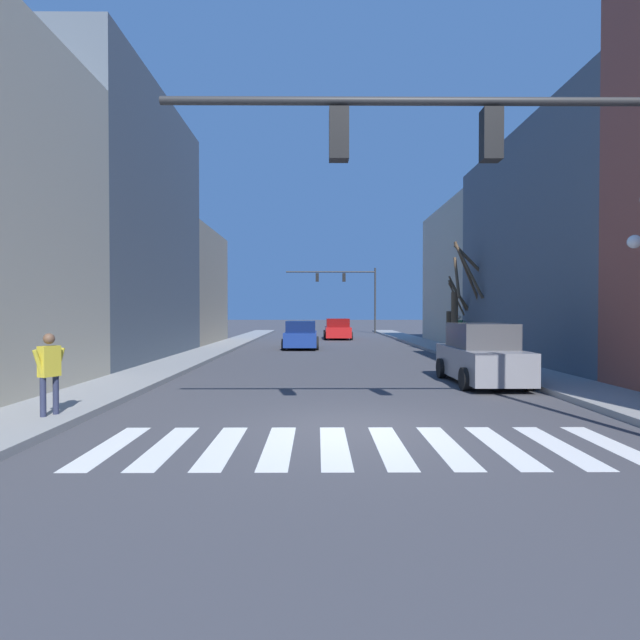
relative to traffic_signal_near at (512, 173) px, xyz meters
name	(u,v)px	position (x,y,z in m)	size (l,w,h in m)	color
ground_plane	(357,429)	(-2.48, 0.95, -4.46)	(240.00, 240.00, 0.00)	#424247
sidewalk_left	(12,425)	(-8.83, 0.95, -4.38)	(2.08, 90.00, 0.15)	gray
building_row_left	(72,240)	(-12.87, 11.52, 0.51)	(6.00, 33.98, 11.72)	#BCB299
building_row_right	(603,230)	(7.91, 11.15, 0.87)	(6.00, 35.06, 12.69)	#934C3D
crosswalk_stripes	(362,446)	(-2.48, -0.24, -4.45)	(8.55, 2.60, 0.01)	white
traffic_signal_near	(512,173)	(0.00, 0.00, 0.00)	(8.44, 0.28, 6.02)	#2D2D2D
traffic_signal_far	(348,285)	(-0.11, 41.34, 0.37)	(8.96, 0.28, 6.50)	#2D2D2D
car_driving_toward_lane	(301,336)	(-4.15, 21.02, -3.70)	(2.08, 4.42, 1.62)	navy
car_parked_right_far	(338,329)	(-1.58, 31.09, -3.70)	(2.18, 4.79, 1.62)	red
car_driving_away_lane	(481,356)	(1.72, 6.69, -3.62)	(1.96, 4.21, 1.81)	gray
pedestrian_on_left_sidewalk	(458,329)	(4.47, 18.75, -3.22)	(0.74, 0.44, 1.83)	#7A705B
pedestrian_near_right_corner	(49,367)	(-8.41, 1.47, -3.36)	(0.36, 0.66, 1.60)	#282D47
street_tree_left_far	(453,318)	(4.11, 18.61, -2.65)	(1.43, 0.50, 3.95)	brown
street_tree_right_near	(461,301)	(4.04, 16.89, -1.74)	(2.44, 1.25, 5.58)	brown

